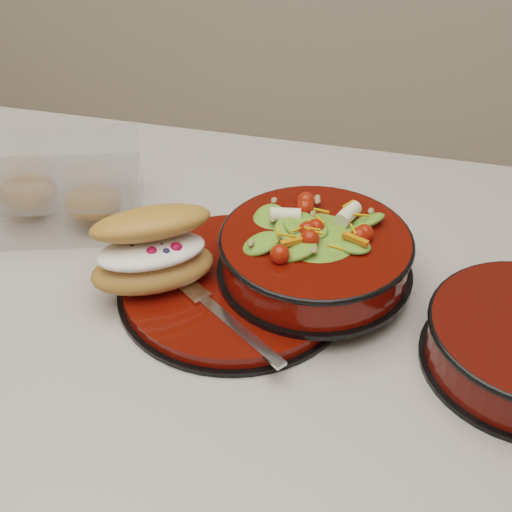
% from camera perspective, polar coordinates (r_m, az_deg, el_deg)
% --- Properties ---
extents(dinner_plate, '(0.27, 0.27, 0.02)m').
position_cam_1_polar(dinner_plate, '(0.81, -1.68, -2.35)').
color(dinner_plate, black).
rests_on(dinner_plate, island_counter).
extents(salad_bowl, '(0.22, 0.22, 0.09)m').
position_cam_1_polar(salad_bowl, '(0.79, 4.78, 0.66)').
color(salad_bowl, black).
rests_on(salad_bowl, dinner_plate).
extents(croissant, '(0.16, 0.15, 0.08)m').
position_cam_1_polar(croissant, '(0.78, -8.20, 0.50)').
color(croissant, '#BF7F3A').
rests_on(croissant, dinner_plate).
extents(fork, '(0.15, 0.11, 0.00)m').
position_cam_1_polar(fork, '(0.75, -2.49, -4.94)').
color(fork, silver).
rests_on(fork, dinner_plate).
extents(pastry_box, '(0.23, 0.20, 0.09)m').
position_cam_1_polar(pastry_box, '(0.94, -15.54, 5.38)').
color(pastry_box, white).
rests_on(pastry_box, island_counter).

